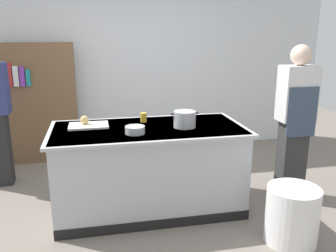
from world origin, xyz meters
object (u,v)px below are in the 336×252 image
onion (85,120)px  bookshelf (37,103)px  person_chef (295,119)px  trash_bin (292,215)px  mixing_bowl (135,130)px  stock_pot (185,119)px  juice_cup (143,117)px

onion → bookshelf: (-0.70, 1.60, -0.11)m
onion → person_chef: 2.28m
person_chef → bookshelf: person_chef is taller
trash_bin → bookshelf: 3.71m
trash_bin → person_chef: person_chef is taller
trash_bin → bookshelf: bookshelf is taller
mixing_bowl → trash_bin: 1.63m
person_chef → bookshelf: (-2.96, 1.84, -0.06)m
onion → mixing_bowl: bearing=-39.1°
onion → stock_pot: size_ratio=0.31×
mixing_bowl → person_chef: size_ratio=0.11×
stock_pot → juice_cup: 0.49m
onion → person_chef: bearing=-6.1°
stock_pot → person_chef: 1.26m
onion → stock_pot: (1.00, -0.26, 0.02)m
onion → juice_cup: (0.62, 0.04, -0.01)m
stock_pot → person_chef: bearing=0.8°
stock_pot → juice_cup: stock_pot is taller
mixing_bowl → person_chef: (1.78, 0.15, -0.02)m
juice_cup → person_chef: (1.64, -0.28, -0.04)m
juice_cup → bookshelf: size_ratio=0.06×
stock_pot → person_chef: person_chef is taller
trash_bin → bookshelf: bearing=132.8°
onion → mixing_bowl: size_ratio=0.47×
bookshelf → stock_pot: bearing=-47.5°
trash_bin → bookshelf: (-2.49, 2.69, 0.59)m
juice_cup → person_chef: 1.67m
bookshelf → person_chef: bearing=-31.9°
juice_cup → onion: bearing=-176.0°
onion → person_chef: (2.26, -0.24, -0.05)m
trash_bin → juice_cup: bearing=135.9°
stock_pot → bookshelf: 2.52m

